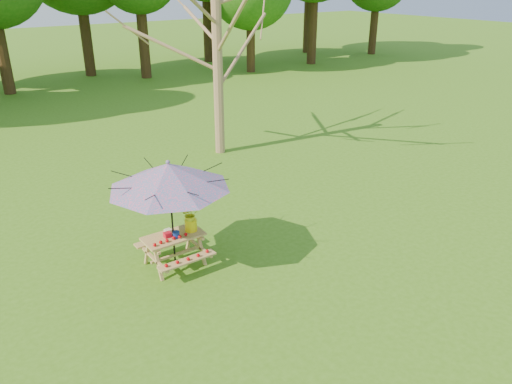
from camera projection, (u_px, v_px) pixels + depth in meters
ground at (398, 359)px, 7.70m from camera, size 120.00×120.00×0.00m
picnic_table at (174, 250)px, 10.09m from camera, size 1.20×1.32×0.67m
patio_umbrella at (169, 176)px, 9.45m from camera, size 2.42×2.42×2.27m
produce_bins at (171, 234)px, 9.92m from camera, size 0.27×0.41×0.13m
tomatoes_row at (171, 240)px, 9.73m from camera, size 0.77×0.13×0.07m
flower_bucket at (190, 217)px, 10.04m from camera, size 0.40×0.37×0.55m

